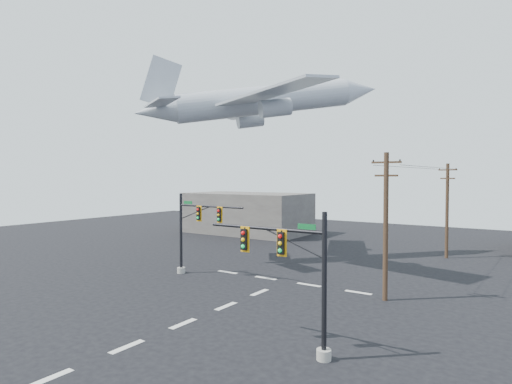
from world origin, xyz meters
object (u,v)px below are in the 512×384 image
Objects in this scene: utility_pole_a at (386,223)px; utility_pole_b at (447,209)px; signal_mast_near at (296,277)px; airliner at (263,101)px; signal_mast_far at (193,232)px.

utility_pole_a reaches higher than utility_pole_b.
utility_pole_b reaches higher than signal_mast_near.
utility_pole_a is 19.67m from airliner.
airliner is (1.28, 9.12, 12.31)m from signal_mast_far.
airliner is (-14.67, 7.42, 10.79)m from utility_pole_a.
utility_pole_b is (0.68, 18.79, -0.14)m from utility_pole_a.
signal_mast_far is 0.71× the size of utility_pole_b.
signal_mast_far is 15.37m from airliner.
airliner is at bearing 153.35° from utility_pole_a.
signal_mast_near is at bearing -32.05° from signal_mast_far.
utility_pole_a is at bearing -76.30° from airliner.
signal_mast_near is at bearing -74.21° from utility_pole_b.
signal_mast_far is 26.42m from utility_pole_b.
airliner is at bearing 82.03° from signal_mast_far.
signal_mast_far is 0.32× the size of airliner.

